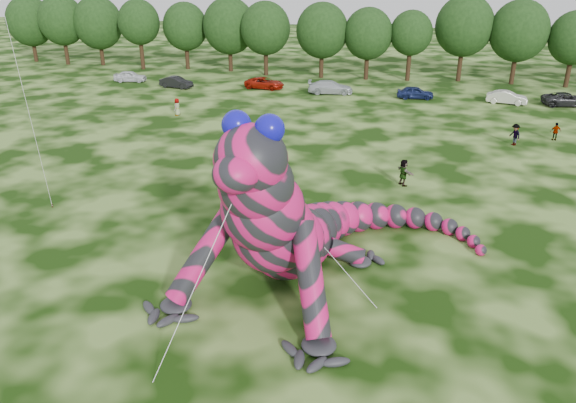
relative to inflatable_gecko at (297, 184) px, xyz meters
The scene contains 27 objects.
ground 9.32m from the inflatable_gecko, 72.08° to the right, with size 240.00×240.00×0.00m, color #16330A.
inflatable_gecko is the anchor object (origin of this frame).
tree_0 73.22m from the inflatable_gecko, 135.31° to the left, with size 6.91×6.22×9.51m, color black, non-canonical shape.
tree_1 68.07m from the inflatable_gecko, 132.35° to the left, with size 6.74×6.07×9.81m, color black, non-canonical shape.
tree_2 65.15m from the inflatable_gecko, 128.45° to the left, with size 7.04×6.34×9.64m, color black, non-canonical shape.
tree_3 59.46m from the inflatable_gecko, 123.96° to the left, with size 5.81×5.23×9.44m, color black, non-canonical shape.
tree_4 57.74m from the inflatable_gecko, 118.03° to the left, with size 6.22×5.60×9.06m, color black, non-canonical shape.
tree_5 54.72m from the inflatable_gecko, 112.14° to the left, with size 7.16×6.44×9.80m, color black, non-canonical shape.
tree_6 51.20m from the inflatable_gecko, 107.10° to the left, with size 6.52×5.86×9.49m, color black, non-canonical shape.
tree_7 49.64m from the inflatable_gecko, 98.78° to the left, with size 6.68×6.01×9.48m, color black, non-canonical shape.
tree_8 49.27m from the inflatable_gecko, 91.99° to the left, with size 6.14×5.53×8.94m, color black, non-canonical shape.
tree_9 49.73m from the inflatable_gecko, 85.88° to the left, with size 5.27×4.74×8.68m, color black, non-canonical shape.
tree_10 51.79m from the inflatable_gecko, 78.98° to the left, with size 7.09×6.38×10.50m, color black, non-canonical shape.
tree_11 53.02m from the inflatable_gecko, 72.10° to the left, with size 7.01×6.31×10.07m, color black, non-canonical shape.
tree_12 54.83m from the inflatable_gecko, 65.75° to the left, with size 5.99×5.39×8.97m, color black, non-canonical shape.
car_0 51.13m from the inflatable_gecko, 126.99° to the left, with size 1.62×4.03×1.37m, color white.
car_1 45.37m from the inflatable_gecko, 121.28° to the left, with size 1.43×4.09×1.35m, color black.
car_2 42.89m from the inflatable_gecko, 107.68° to the left, with size 2.18×4.74×1.32m, color #971407.
car_3 40.25m from the inflatable_gecko, 96.92° to the left, with size 2.09×5.15×1.49m, color #B8BEC2.
car_4 39.97m from the inflatable_gecko, 83.08° to the left, with size 1.62×4.03×1.37m, color #16204F.
car_5 42.01m from the inflatable_gecko, 69.79° to the left, with size 1.46×4.18×1.38m, color beige.
car_6 44.88m from the inflatable_gecko, 62.67° to the left, with size 2.31×5.00×1.39m, color #242426.
spectator_3 31.42m from the inflatable_gecko, 57.13° to the left, with size 0.91×0.38×1.56m, color gray.
spectator_5 13.92m from the inflatable_gecko, 69.51° to the left, with size 1.73×0.55×1.87m, color gray.
spectator_4 32.33m from the inflatable_gecko, 124.19° to the left, with size 0.83×0.54×1.70m, color gray.
spectator_0 18.53m from the inflatable_gecko, 109.70° to the left, with size 0.67×0.44×1.84m, color gray.
spectator_2 27.66m from the inflatable_gecko, 60.91° to the left, with size 1.18×0.68×1.82m, color gray.
Camera 1 is at (2.78, -16.52, 14.36)m, focal length 35.00 mm.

